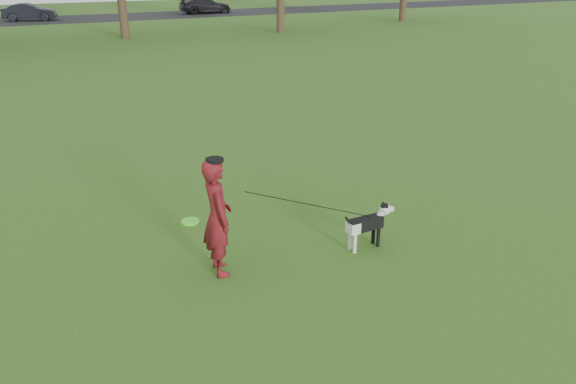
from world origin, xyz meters
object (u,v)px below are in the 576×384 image
dog (369,222)px  car_mid (29,12)px  man (217,217)px  car_right (205,5)px

dog → car_mid: size_ratio=0.24×
man → dog: (2.17, -0.39, -0.40)m
man → dog: size_ratio=1.83×
dog → car_right: car_right is taller
dog → car_mid: (-0.63, 40.22, 0.22)m
man → car_right: man is taller
car_mid → car_right: bearing=-75.6°
car_right → dog: bearing=163.0°
dog → car_right: size_ratio=0.20×
dog → man: bearing=169.9°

